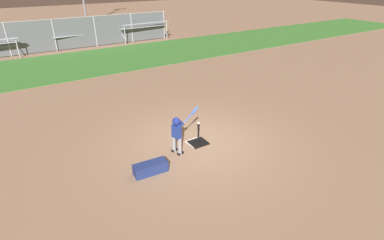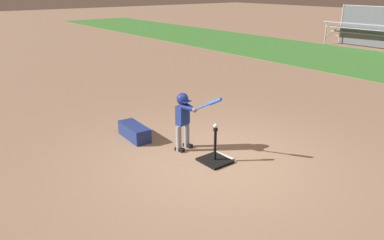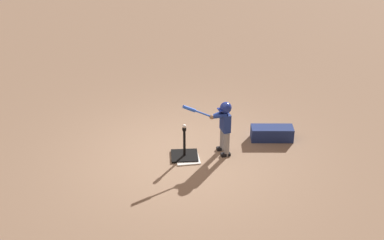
% 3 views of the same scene
% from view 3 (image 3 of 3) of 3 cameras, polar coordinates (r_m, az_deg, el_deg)
% --- Properties ---
extents(ground_plane, '(90.00, 90.00, 0.00)m').
position_cam_3_polar(ground_plane, '(10.21, -0.93, -3.99)').
color(ground_plane, '#93755B').
extents(home_plate, '(0.48, 0.48, 0.02)m').
position_cam_3_polar(home_plate, '(10.15, -0.47, -4.14)').
color(home_plate, white).
rests_on(home_plate, ground_plane).
extents(batting_tee, '(0.51, 0.46, 0.63)m').
position_cam_3_polar(batting_tee, '(10.19, -0.81, -3.61)').
color(batting_tee, black).
rests_on(batting_tee, ground_plane).
extents(batter_child, '(0.93, 0.40, 1.14)m').
position_cam_3_polar(batter_child, '(10.03, 3.38, -0.17)').
color(batter_child, gray).
rests_on(batter_child, ground_plane).
extents(baseball, '(0.07, 0.07, 0.07)m').
position_cam_3_polar(baseball, '(9.90, -0.83, -0.67)').
color(baseball, white).
rests_on(baseball, batting_tee).
extents(equipment_bag, '(0.86, 0.38, 0.28)m').
position_cam_3_polar(equipment_bag, '(10.85, 8.52, -1.41)').
color(equipment_bag, navy).
rests_on(equipment_bag, ground_plane).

